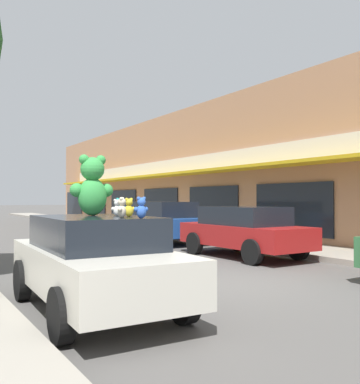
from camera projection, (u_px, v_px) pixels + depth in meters
ground_plane at (224, 284)px, 8.95m from camera, size 260.00×260.00×0.00m
storefront_row at (264, 174)px, 25.82m from camera, size 12.77×40.32×6.62m
plush_art_car at (95, 260)px, 6.78m from camera, size 2.08×4.31×1.50m
teddy_bear_giant at (92, 186)px, 7.14m from camera, size 0.75×0.47×1.02m
teddy_bear_white at (117, 208)px, 6.96m from camera, size 0.21×0.13×0.28m
teddy_bear_blue at (141, 208)px, 6.12m from camera, size 0.22×0.14×0.31m
teddy_bear_cream at (122, 208)px, 6.24m from camera, size 0.20×0.22×0.30m
teddy_bear_yellow at (129, 208)px, 6.66m from camera, size 0.21×0.13×0.29m
teddy_bear_teal at (120, 207)px, 7.13m from camera, size 0.19×0.21×0.30m
parked_car_far_center at (244, 230)px, 13.09m from camera, size 1.98×4.41×1.54m
parked_car_far_right at (159, 220)px, 17.52m from camera, size 2.05×4.71×1.67m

